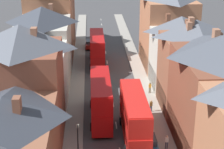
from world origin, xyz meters
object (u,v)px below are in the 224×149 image
Objects in this scene: double_decker_bus_lead at (97,49)px; pedestrian_mid_right at (167,141)px; pedestrian_far_right at (150,87)px; car_parked_right_a at (149,143)px; pedestrian_far_left at (151,105)px; double_decker_bus_mid_street at (134,116)px; double_decker_bus_far_approaching at (101,98)px; car_near_silver at (90,44)px.

double_decker_bus_lead is 29.89m from pedestrian_mid_right.
pedestrian_mid_right is 1.00× the size of pedestrian_far_right.
pedestrian_far_right reaches higher than car_parked_right_a.
pedestrian_far_left is at bearing 79.50° from car_parked_right_a.
double_decker_bus_mid_street and double_decker_bus_far_approaching have the same top height.
pedestrian_far_right is (7.35, -13.97, -1.78)m from double_decker_bus_lead.
double_decker_bus_far_approaching reaches higher than pedestrian_far_left.
double_decker_bus_far_approaching is 6.71× the size of pedestrian_far_right.
pedestrian_far_right is at bearing 80.73° from car_parked_right_a.
pedestrian_far_right is at bearing 82.57° from pedestrian_far_left.
double_decker_bus_lead reaches higher than car_near_silver.
double_decker_bus_lead reaches higher than car_parked_right_a.
double_decker_bus_mid_street is 6.71× the size of pedestrian_far_left.
double_decker_bus_far_approaching reaches higher than car_parked_right_a.
pedestrian_mid_right is (8.12, -38.88, 0.19)m from car_near_silver.
double_decker_bus_lead is at bearing 103.23° from pedestrian_mid_right.
pedestrian_far_left is (1.65, 8.90, 0.21)m from car_parked_right_a.
double_decker_bus_far_approaching is at bearing 125.25° from double_decker_bus_mid_street.
pedestrian_far_right is (2.44, 14.93, 0.21)m from car_parked_right_a.
double_decker_bus_lead is 1.00× the size of double_decker_bus_mid_street.
double_decker_bus_mid_street reaches higher than pedestrian_mid_right.
pedestrian_far_left is (7.85, -29.84, 0.19)m from car_near_silver.
double_decker_bus_far_approaching is (0.00, -21.40, 0.00)m from double_decker_bus_lead.
double_decker_bus_lead is at bearing 90.00° from double_decker_bus_far_approaching.
car_parked_right_a is at bearing -99.27° from pedestrian_far_right.
double_decker_bus_lead is at bearing 97.74° from double_decker_bus_mid_street.
double_decker_bus_lead and double_decker_bus_far_approaching have the same top height.
car_near_silver is at bearing 101.80° from pedestrian_mid_right.
pedestrian_mid_right is at bearing -88.29° from pedestrian_far_left.
pedestrian_mid_right is at bearing -78.20° from car_near_silver.
double_decker_bus_far_approaching reaches higher than car_near_silver.
double_decker_bus_mid_street reaches higher than car_near_silver.
car_parked_right_a is 2.54× the size of pedestrian_mid_right.
double_decker_bus_mid_street is 36.71m from car_near_silver.
car_parked_right_a is at bearing 175.67° from pedestrian_mid_right.
car_parked_right_a is 1.94m from pedestrian_mid_right.
pedestrian_mid_right is (3.23, -2.55, -1.78)m from double_decker_bus_mid_street.
double_decker_bus_mid_street is at bearing 118.57° from car_parked_right_a.
car_near_silver is 39.23m from car_parked_right_a.
double_decker_bus_mid_street is at bearing 141.71° from pedestrian_mid_right.
double_decker_bus_lead is 6.71× the size of pedestrian_far_left.
pedestrian_far_right is (7.35, 7.43, -1.78)m from double_decker_bus_far_approaching.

